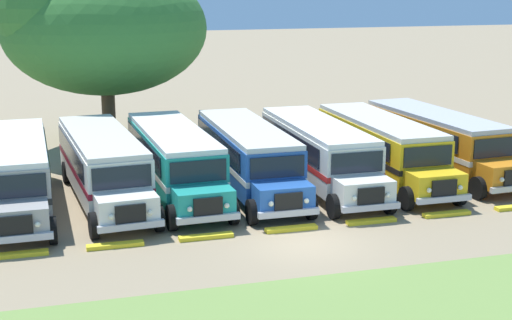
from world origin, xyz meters
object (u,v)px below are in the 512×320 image
parked_bus_slot_5 (381,146)px  parked_bus_slot_0 (16,170)px  parked_bus_slot_4 (319,151)px  broad_shade_tree (102,20)px  parked_bus_slot_2 (175,158)px  parked_bus_slot_3 (248,154)px  parked_bus_slot_1 (103,163)px  parked_bus_slot_6 (438,139)px

parked_bus_slot_5 → parked_bus_slot_0: bearing=-90.0°
parked_bus_slot_4 → broad_shade_tree: size_ratio=0.93×
parked_bus_slot_2 → parked_bus_slot_3: size_ratio=1.00×
parked_bus_slot_0 → parked_bus_slot_1: same height
parked_bus_slot_4 → broad_shade_tree: broad_shade_tree is taller
parked_bus_slot_4 → parked_bus_slot_5: (3.20, 0.21, 0.00)m
parked_bus_slot_6 → parked_bus_slot_2: bearing=-92.4°
parked_bus_slot_0 → broad_shade_tree: bearing=156.7°
parked_bus_slot_0 → parked_bus_slot_4: 13.14m
parked_bus_slot_6 → broad_shade_tree: size_ratio=0.94×
parked_bus_slot_6 → broad_shade_tree: 19.09m
parked_bus_slot_0 → broad_shade_tree: size_ratio=0.93×
parked_bus_slot_2 → parked_bus_slot_4: same height
parked_bus_slot_1 → parked_bus_slot_3: bearing=84.5°
parked_bus_slot_2 → broad_shade_tree: size_ratio=0.94×
parked_bus_slot_3 → parked_bus_slot_5: same height
parked_bus_slot_0 → parked_bus_slot_2: 6.60m
parked_bus_slot_0 → parked_bus_slot_6: same height
parked_bus_slot_1 → parked_bus_slot_2: same height
parked_bus_slot_4 → parked_bus_slot_6: 6.56m
parked_bus_slot_5 → broad_shade_tree: size_ratio=0.93×
parked_bus_slot_1 → parked_bus_slot_3: same height
parked_bus_slot_1 → parked_bus_slot_4: (9.63, -0.27, 0.00)m
parked_bus_slot_3 → parked_bus_slot_4: bearing=87.0°
parked_bus_slot_1 → broad_shade_tree: 12.34m
parked_bus_slot_1 → parked_bus_slot_6: size_ratio=1.00×
parked_bus_slot_1 → parked_bus_slot_2: 3.08m
parked_bus_slot_3 → parked_bus_slot_2: bearing=-93.4°
parked_bus_slot_4 → parked_bus_slot_5: 3.20m
parked_bus_slot_2 → parked_bus_slot_1: bearing=-90.2°
parked_bus_slot_0 → parked_bus_slot_4: same height
parked_bus_slot_5 → parked_bus_slot_6: bearing=100.1°
parked_bus_slot_1 → parked_bus_slot_6: (16.13, 0.56, 0.00)m
parked_bus_slot_0 → parked_bus_slot_3: 9.86m
parked_bus_slot_3 → parked_bus_slot_6: 9.81m
parked_bus_slot_0 → broad_shade_tree: 13.31m
parked_bus_slot_5 → broad_shade_tree: broad_shade_tree is taller
parked_bus_slot_6 → broad_shade_tree: (-15.02, 10.49, 5.38)m
broad_shade_tree → parked_bus_slot_1: bearing=-95.8°
parked_bus_slot_2 → parked_bus_slot_3: same height
parked_bus_slot_3 → parked_bus_slot_6: same height
parked_bus_slot_3 → parked_bus_slot_5: 6.48m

